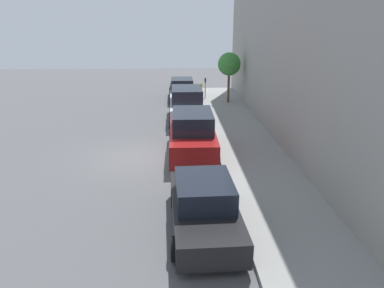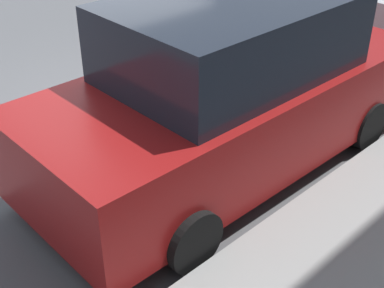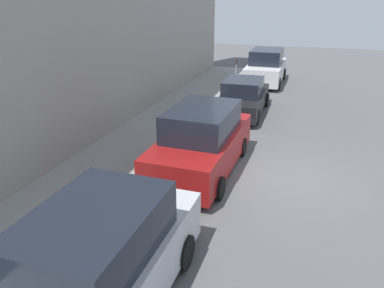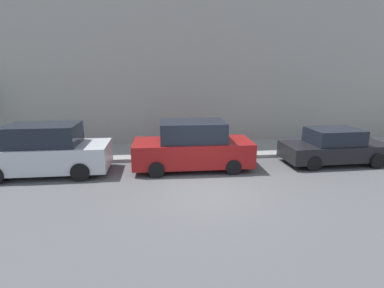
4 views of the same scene
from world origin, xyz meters
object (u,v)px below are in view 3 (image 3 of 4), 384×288
(parked_suv_nearest, at_px, (266,67))
(parked_suv_third, at_px, (202,142))
(parking_meter_near, at_px, (236,67))
(parked_sedan_second, at_px, (243,97))
(parked_suv_fourth, at_px, (98,267))

(parked_suv_nearest, height_order, parked_suv_third, same)
(parked_suv_nearest, relative_size, parking_meter_near, 3.59)
(parked_sedan_second, xyz_separation_m, parking_meter_near, (1.55, -5.63, 0.25))
(parking_meter_near, bearing_deg, parked_suv_fourth, 95.16)
(parked_suv_nearest, distance_m, parked_suv_third, 12.63)
(parked_suv_third, bearing_deg, parked_sedan_second, -89.93)
(parked_sedan_second, distance_m, parked_suv_fourth, 11.97)
(parked_suv_nearest, xyz_separation_m, parked_suv_fourth, (0.04, 18.39, -0.00))
(parked_suv_fourth, bearing_deg, parked_sedan_second, -89.79)
(parked_suv_nearest, bearing_deg, parked_sedan_second, 89.30)
(parked_sedan_second, xyz_separation_m, parked_suv_third, (-0.01, 6.21, 0.21))
(parked_suv_nearest, relative_size, parked_suv_fourth, 1.01)
(parked_suv_nearest, bearing_deg, parked_suv_third, 89.68)
(parked_sedan_second, relative_size, parked_suv_third, 0.94)
(parked_suv_nearest, distance_m, parking_meter_near, 1.81)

